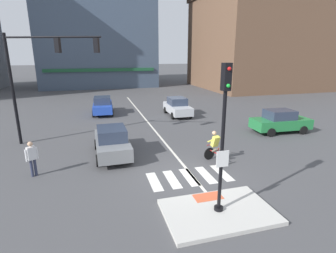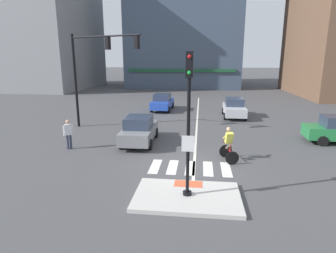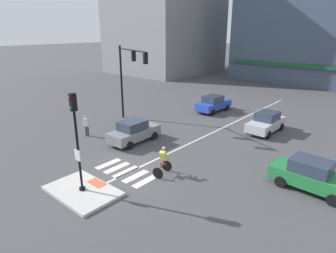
{
  "view_description": "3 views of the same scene",
  "coord_description": "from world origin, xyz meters",
  "views": [
    {
      "loc": [
        -3.88,
        -10.29,
        5.4
      ],
      "look_at": [
        0.12,
        3.9,
        1.32
      ],
      "focal_mm": 27.71,
      "sensor_mm": 36.0,
      "label": 1
    },
    {
      "loc": [
        0.38,
        -12.37,
        4.95
      ],
      "look_at": [
        -1.39,
        2.85,
        1.22
      ],
      "focal_mm": 29.95,
      "sensor_mm": 36.0,
      "label": 2
    },
    {
      "loc": [
        11.83,
        -10.07,
        7.95
      ],
      "look_at": [
        -0.88,
        4.68,
        1.4
      ],
      "focal_mm": 30.92,
      "sensor_mm": 36.0,
      "label": 3
    }
  ],
  "objects": [
    {
      "name": "car_green_cross_right",
      "position": [
        8.77,
        4.86,
        0.81
      ],
      "size": [
        4.19,
        2.01,
        1.64
      ],
      "color": "#237A3D",
      "rests_on": "ground"
    },
    {
      "name": "signal_pole",
      "position": [
        0.0,
        -3.08,
        3.17
      ],
      "size": [
        0.44,
        0.38,
        5.03
      ],
      "color": "black",
      "rests_on": "traffic_island"
    },
    {
      "name": "tactile_pad_front",
      "position": [
        0.0,
        -2.18,
        0.15
      ],
      "size": [
        1.1,
        0.6,
        0.01
      ],
      "primitive_type": "cube",
      "color": "#DB5B38",
      "rests_on": "traffic_island"
    },
    {
      "name": "building_corner_right",
      "position": [
        -26.77,
        34.0,
        10.99
      ],
      "size": [
        16.75,
        19.09,
        21.93
      ],
      "color": "gray",
      "rests_on": "ground"
    },
    {
      "name": "car_grey_westbound_near",
      "position": [
        -3.18,
        3.49,
        0.81
      ],
      "size": [
        1.91,
        4.13,
        1.64
      ],
      "color": "slate",
      "rests_on": "ground"
    },
    {
      "name": "crosswalk_stripe_e",
      "position": [
        1.65,
        -0.13,
        0.0
      ],
      "size": [
        0.44,
        1.8,
        0.01
      ],
      "primitive_type": "cube",
      "color": "silver",
      "rests_on": "ground"
    },
    {
      "name": "traffic_light_mast",
      "position": [
        -6.94,
        6.53,
        4.63
      ],
      "size": [
        5.36,
        2.09,
        6.62
      ],
      "color": "black",
      "rests_on": "ground"
    },
    {
      "name": "pedestrian_at_curb_left",
      "position": [
        -6.85,
        1.92,
        0.98
      ],
      "size": [
        0.49,
        0.37,
        1.67
      ],
      "color": "#2D334C",
      "rests_on": "ground"
    },
    {
      "name": "lane_centre_line",
      "position": [
        0.18,
        10.0,
        0.0
      ],
      "size": [
        0.14,
        28.0,
        0.01
      ],
      "primitive_type": "cube",
      "color": "silver",
      "rests_on": "ground"
    },
    {
      "name": "car_silver_eastbound_far",
      "position": [
        3.31,
        12.0,
        0.81
      ],
      "size": [
        1.89,
        4.12,
        1.64
      ],
      "color": "silver",
      "rests_on": "ground"
    },
    {
      "name": "ground_plane",
      "position": [
        0.0,
        0.0,
        0.0
      ],
      "size": [
        300.0,
        300.0,
        0.0
      ],
      "primitive_type": "plane",
      "color": "#474749"
    },
    {
      "name": "crosswalk_stripe_d",
      "position": [
        0.82,
        -0.13,
        0.0
      ],
      "size": [
        0.44,
        1.8,
        0.01
      ],
      "primitive_type": "cube",
      "color": "silver",
      "rests_on": "ground"
    },
    {
      "name": "cyclist",
      "position": [
        1.84,
        1.08,
        0.87
      ],
      "size": [
        0.88,
        1.21,
        1.68
      ],
      "color": "black",
      "rests_on": "ground"
    },
    {
      "name": "crosswalk_stripe_a",
      "position": [
        -1.65,
        -0.13,
        0.0
      ],
      "size": [
        0.44,
        1.8,
        0.01
      ],
      "primitive_type": "cube",
      "color": "silver",
      "rests_on": "ground"
    },
    {
      "name": "building_corner_left",
      "position": [
        -2.74,
        41.86,
        10.31
      ],
      "size": [
        19.58,
        17.92,
        20.59
      ],
      "color": "#3D4C60",
      "rests_on": "ground"
    },
    {
      "name": "crosswalk_stripe_b",
      "position": [
        -0.82,
        -0.13,
        0.0
      ],
      "size": [
        0.44,
        1.8,
        0.01
      ],
      "primitive_type": "cube",
      "color": "silver",
      "rests_on": "ground"
    },
    {
      "name": "crosswalk_stripe_c",
      "position": [
        0.0,
        -0.13,
        0.0
      ],
      "size": [
        0.44,
        1.8,
        0.01
      ],
      "primitive_type": "cube",
      "color": "silver",
      "rests_on": "ground"
    },
    {
      "name": "traffic_island",
      "position": [
        0.0,
        -3.07,
        0.07
      ],
      "size": [
        3.83,
        2.49,
        0.15
      ],
      "primitive_type": "cube",
      "color": "beige",
      "rests_on": "ground"
    },
    {
      "name": "car_blue_westbound_distant",
      "position": [
        -3.29,
        14.53,
        0.81
      ],
      "size": [
        1.98,
        4.17,
        1.64
      ],
      "color": "#2347B7",
      "rests_on": "ground"
    }
  ]
}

